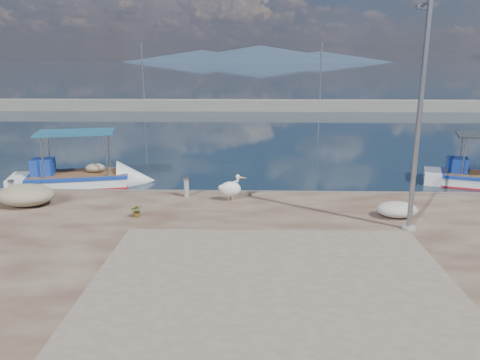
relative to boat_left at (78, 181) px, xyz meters
The scene contains 12 objects.
ground 10.78m from the boat_left, 43.98° to the right, with size 1400.00×1400.00×0.00m, color #162635.
quay_patch 13.66m from the boat_left, 50.14° to the right, with size 9.00×7.00×0.01m, color gray.
breakwater 33.43m from the boat_left, 76.59° to the left, with size 120.00×2.20×7.50m.
mountains 642.70m from the boat_left, 88.92° to the left, with size 370.00×280.00×22.00m.
boat_left is the anchor object (origin of this frame).
pelican 8.35m from the boat_left, 27.11° to the right, with size 1.07×0.52×1.05m.
lamp_post 15.32m from the boat_left, 26.73° to the right, with size 0.44×0.96×7.00m.
bollard_near 6.56m from the boat_left, 30.53° to the right, with size 0.26×0.26×0.79m.
bollard_far 4.01m from the boat_left, 107.54° to the right, with size 0.25×0.25×0.75m.
potted_plant 7.20m from the boat_left, 53.88° to the right, with size 0.41×0.35×0.45m, color #33722D.
net_pile_b 4.64m from the boat_left, 92.83° to the right, with size 2.05×1.60×0.80m, color #BDAA8C.
net_pile_d 14.39m from the boat_left, 22.64° to the right, with size 1.42×1.06×0.53m, color silver.
Camera 1 is at (0.49, -13.63, 5.88)m, focal length 35.00 mm.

